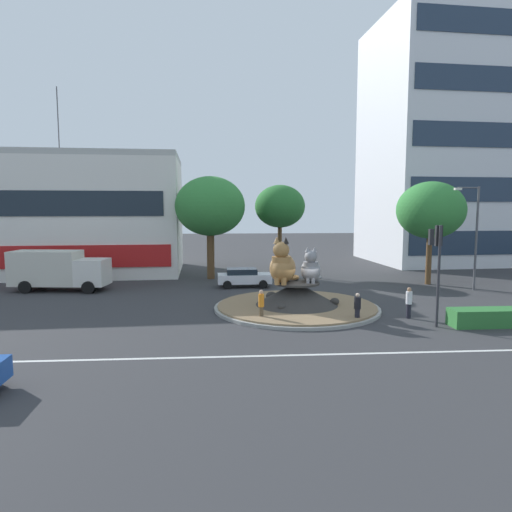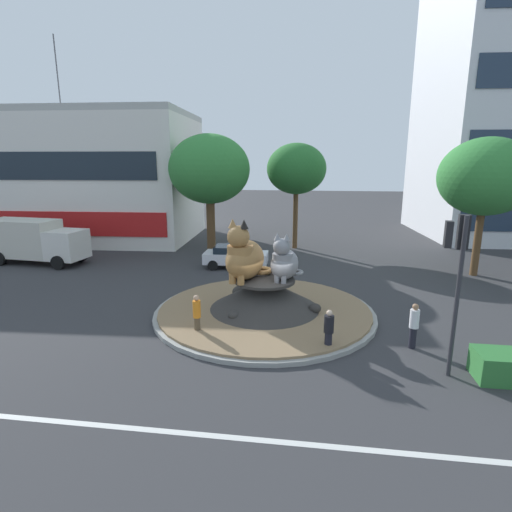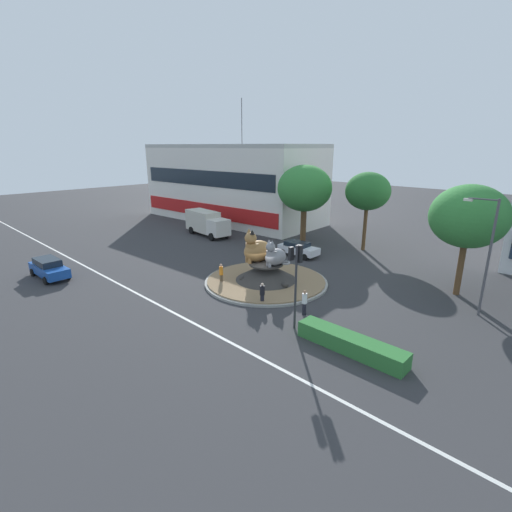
{
  "view_description": "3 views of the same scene",
  "coord_description": "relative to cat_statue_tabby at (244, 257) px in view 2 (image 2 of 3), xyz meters",
  "views": [
    {
      "loc": [
        -4.28,
        -26.22,
        6.04
      ],
      "look_at": [
        -2.38,
        0.79,
        3.13
      ],
      "focal_mm": 31.59,
      "sensor_mm": 36.0,
      "label": 1
    },
    {
      "loc": [
        1.93,
        -16.9,
        6.7
      ],
      "look_at": [
        -0.64,
        1.84,
        2.23
      ],
      "focal_mm": 28.09,
      "sensor_mm": 36.0,
      "label": 2
    },
    {
      "loc": [
        18.9,
        -20.75,
        10.6
      ],
      "look_at": [
        -0.88,
        -0.25,
        2.11
      ],
      "focal_mm": 26.02,
      "sensor_mm": 36.0,
      "label": 3
    }
  ],
  "objects": [
    {
      "name": "cat_statue_tabby",
      "position": [
        0.0,
        0.0,
        0.0
      ],
      "size": [
        2.36,
        2.86,
        2.74
      ],
      "rotation": [
        0.0,
        0.0,
        -1.84
      ],
      "color": "#9E703D",
      "rests_on": "roundabout_island"
    },
    {
      "name": "roundabout_island",
      "position": [
        0.88,
        0.21,
        -2.04
      ],
      "size": [
        9.84,
        9.84,
        1.64
      ],
      "color": "gray",
      "rests_on": "ground"
    },
    {
      "name": "ground_plane",
      "position": [
        0.89,
        0.21,
        -2.64
      ],
      "size": [
        160.0,
        160.0,
        0.0
      ],
      "primitive_type": "plane",
      "color": "#333335"
    },
    {
      "name": "second_tree_near_tower",
      "position": [
        -4.57,
        12.29,
        3.5
      ],
      "size": [
        5.88,
        5.88,
        8.68
      ],
      "color": "brown",
      "rests_on": "ground"
    },
    {
      "name": "delivery_box_truck",
      "position": [
        -15.51,
        7.34,
        -1.06
      ],
      "size": [
        7.05,
        3.01,
        2.93
      ],
      "rotation": [
        0.0,
        0.0,
        -0.11
      ],
      "color": "silver",
      "rests_on": "ground"
    },
    {
      "name": "pedestrian_black_shirt",
      "position": [
        3.59,
        -3.13,
        -1.81
      ],
      "size": [
        0.36,
        0.36,
        1.58
      ],
      "rotation": [
        0.0,
        0.0,
        6.09
      ],
      "color": "black",
      "rests_on": "ground"
    },
    {
      "name": "broadleaf_tree_behind_island",
      "position": [
        12.71,
        8.24,
        3.2
      ],
      "size": [
        5.23,
        5.23,
        8.08
      ],
      "color": "brown",
      "rests_on": "ground"
    },
    {
      "name": "cat_statue_grey",
      "position": [
        1.73,
        0.25,
        -0.23
      ],
      "size": [
        1.67,
        2.16,
        2.12
      ],
      "rotation": [
        0.0,
        0.0,
        -1.77
      ],
      "color": "gray",
      "rests_on": "roundabout_island"
    },
    {
      "name": "shophouse_block",
      "position": [
        -21.0,
        16.68,
        2.76
      ],
      "size": [
        27.33,
        12.33,
        16.62
      ],
      "rotation": [
        0.0,
        0.0,
        0.05
      ],
      "color": "silver",
      "rests_on": "ground"
    },
    {
      "name": "third_tree_left",
      "position": [
        1.64,
        14.63,
        3.5
      ],
      "size": [
        4.52,
        4.52,
        8.1
      ],
      "color": "brown",
      "rests_on": "ground"
    },
    {
      "name": "lane_centreline",
      "position": [
        0.89,
        -8.2,
        -2.64
      ],
      "size": [
        112.0,
        0.2,
        0.01
      ],
      "primitive_type": "cube",
      "color": "silver",
      "rests_on": "ground"
    },
    {
      "name": "hatchback_near_shophouse",
      "position": [
        -1.93,
        8.05,
        -1.88
      ],
      "size": [
        4.11,
        2.05,
        1.42
      ],
      "rotation": [
        0.0,
        0.0,
        0.03
      ],
      "color": "silver",
      "rests_on": "ground"
    },
    {
      "name": "traffic_light_mast",
      "position": [
        7.29,
        -4.21,
        1.13
      ],
      "size": [
        0.76,
        0.49,
        5.16
      ],
      "rotation": [
        0.0,
        0.0,
        1.46
      ],
      "color": "#2D2D33",
      "rests_on": "ground"
    },
    {
      "name": "pedestrian_orange_shirt",
      "position": [
        -1.46,
        -2.5,
        -1.73
      ],
      "size": [
        0.31,
        0.31,
        1.69
      ],
      "rotation": [
        0.0,
        0.0,
        1.88
      ],
      "color": "brown",
      "rests_on": "ground"
    },
    {
      "name": "pedestrian_white_shirt",
      "position": [
        6.67,
        -2.43,
        -1.73
      ],
      "size": [
        0.34,
        0.34,
        1.72
      ],
      "rotation": [
        0.0,
        0.0,
        1.91
      ],
      "color": "black",
      "rests_on": "ground"
    }
  ]
}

